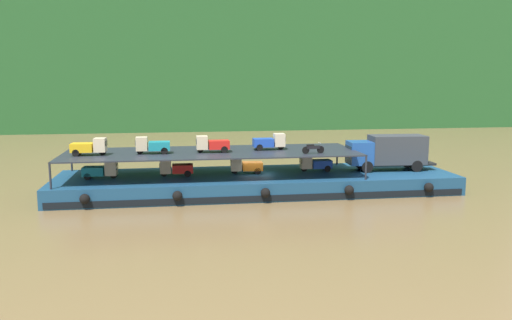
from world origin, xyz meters
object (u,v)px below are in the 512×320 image
at_px(mini_truck_upper_stern, 90,147).
at_px(mini_truck_upper_mid, 152,145).
at_px(mini_truck_lower_stern, 101,170).
at_px(mini_truck_upper_bow, 270,142).
at_px(mini_truck_lower_fore, 315,163).
at_px(mini_truck_upper_fore, 212,144).
at_px(cargo_barge, 257,182).
at_px(motorcycle_upper_port, 313,148).
at_px(mini_truck_lower_aft, 176,168).
at_px(mini_truck_lower_mid, 246,165).
at_px(covered_lorry, 388,151).

xyz_separation_m(mini_truck_upper_stern, mini_truck_upper_mid, (4.90, 0.18, 0.00)).
distance_m(mini_truck_lower_stern, mini_truck_upper_bow, 14.19).
height_order(mini_truck_lower_fore, mini_truck_upper_fore, mini_truck_upper_fore).
distance_m(mini_truck_lower_stern, mini_truck_upper_stern, 2.17).
xyz_separation_m(cargo_barge, motorcycle_upper_port, (4.29, -2.29, 3.18)).
bearing_deg(mini_truck_upper_bow, mini_truck_upper_mid, -175.00).
relative_size(mini_truck_lower_aft, mini_truck_upper_stern, 0.98).
distance_m(mini_truck_lower_stern, mini_truck_upper_fore, 9.27).
xyz_separation_m(mini_truck_lower_stern, mini_truck_upper_stern, (-0.71, -0.46, 2.00)).
xyz_separation_m(mini_truck_lower_fore, mini_truck_upper_bow, (-4.09, -0.09, 2.00)).
bearing_deg(mini_truck_upper_bow, mini_truck_upper_stern, -175.96).
distance_m(mini_truck_lower_mid, mini_truck_upper_stern, 12.86).
distance_m(mini_truck_upper_mid, mini_truck_upper_fore, 4.87).
relative_size(mini_truck_lower_aft, motorcycle_upper_port, 1.45).
relative_size(mini_truck_upper_fore, motorcycle_upper_port, 1.45).
bearing_deg(mini_truck_upper_mid, mini_truck_lower_mid, 5.61).
bearing_deg(motorcycle_upper_port, mini_truck_lower_aft, 168.18).
relative_size(mini_truck_lower_stern, motorcycle_upper_port, 1.47).
distance_m(cargo_barge, covered_lorry, 12.05).
bearing_deg(mini_truck_upper_mid, cargo_barge, 2.62).
bearing_deg(covered_lorry, mini_truck_upper_bow, 177.85).
distance_m(mini_truck_upper_stern, mini_truck_upper_bow, 14.78).
xyz_separation_m(mini_truck_upper_mid, motorcycle_upper_port, (12.95, -1.90, -0.26)).
xyz_separation_m(mini_truck_lower_stern, mini_truck_lower_fore, (18.13, 0.68, 0.00)).
height_order(covered_lorry, mini_truck_upper_fore, mini_truck_upper_fore).
distance_m(cargo_barge, motorcycle_upper_port, 5.81).
bearing_deg(covered_lorry, motorcycle_upper_port, -162.56).
xyz_separation_m(mini_truck_lower_aft, mini_truck_lower_fore, (12.10, 0.53, 0.00)).
bearing_deg(mini_truck_lower_mid, mini_truck_upper_fore, -166.23).
bearing_deg(mini_truck_lower_aft, cargo_barge, -0.27).
relative_size(mini_truck_lower_mid, motorcycle_upper_port, 1.47).
xyz_separation_m(mini_truck_upper_mid, mini_truck_upper_fore, (4.87, 0.05, 0.00)).
xyz_separation_m(mini_truck_lower_stern, motorcycle_upper_port, (17.14, -2.17, 1.74)).
height_order(mini_truck_lower_fore, mini_truck_upper_bow, mini_truck_upper_bow).
xyz_separation_m(mini_truck_lower_mid, motorcycle_upper_port, (5.18, -2.66, 1.74)).
bearing_deg(motorcycle_upper_port, cargo_barge, 151.89).
bearing_deg(mini_truck_upper_fore, covered_lorry, 1.52).
xyz_separation_m(mini_truck_upper_stern, mini_truck_upper_fore, (9.76, 0.23, 0.00)).
bearing_deg(mini_truck_upper_mid, mini_truck_lower_fore, 3.92).
relative_size(cargo_barge, mini_truck_lower_fore, 12.23).
distance_m(mini_truck_upper_stern, motorcycle_upper_port, 17.93).
xyz_separation_m(mini_truck_lower_mid, mini_truck_upper_fore, (-2.91, -0.71, 2.00)).
relative_size(covered_lorry, mini_truck_lower_fore, 2.89).
relative_size(mini_truck_upper_bow, motorcycle_upper_port, 1.45).
relative_size(cargo_barge, mini_truck_upper_mid, 12.18).
bearing_deg(mini_truck_upper_fore, cargo_barge, 5.21).
height_order(mini_truck_upper_bow, motorcycle_upper_port, mini_truck_upper_bow).
height_order(cargo_barge, motorcycle_upper_port, motorcycle_upper_port).
distance_m(mini_truck_lower_aft, mini_truck_upper_mid, 2.75).
bearing_deg(mini_truck_lower_stern, mini_truck_upper_fore, -1.44).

